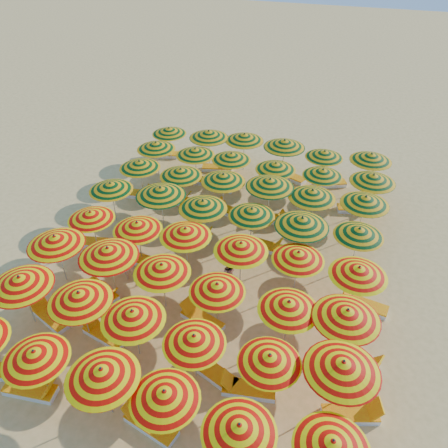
{
  "coord_description": "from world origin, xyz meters",
  "views": [
    {
      "loc": [
        4.6,
        -13.72,
        12.74
      ],
      "look_at": [
        0.0,
        0.5,
        1.6
      ],
      "focal_mm": 35.0,
      "sensor_mm": 36.0,
      "label": 1
    }
  ],
  "objects_px": {
    "umbrella_7": "(79,297)",
    "umbrella_21": "(241,247)",
    "umbrella_13": "(108,252)",
    "lounger_19": "(278,219)",
    "umbrella_1": "(35,355)",
    "lounger_26": "(290,176)",
    "lounger_2": "(150,424)",
    "lounger_21": "(187,179)",
    "umbrella_18": "(91,215)",
    "lounger_23": "(355,208)",
    "umbrella_19": "(137,226)",
    "umbrella_46": "(324,154)",
    "umbrella_36": "(156,146)",
    "lounger_10": "(355,358)",
    "umbrella_4": "(239,428)",
    "umbrella_3": "(165,395)",
    "umbrella_47": "(371,157)",
    "lounger_20": "(295,225)",
    "beachgoer_b": "(227,274)",
    "umbrella_28": "(302,222)",
    "lounger_27": "(329,183)",
    "umbrella_27": "(252,212)",
    "umbrella_9": "(194,339)",
    "lounger_17": "(175,199)",
    "umbrella_31": "(181,172)",
    "umbrella_5": "(332,445)",
    "lounger_18": "(232,212)",
    "umbrella_11": "(343,366)",
    "umbrella_43": "(209,134)",
    "lounger_14": "(194,236)",
    "lounger_24": "(163,154)",
    "umbrella_20": "(185,232)",
    "umbrella_40": "(323,173)",
    "lounger_1": "(32,390)",
    "umbrella_34": "(312,194)",
    "umbrella_41": "(373,178)",
    "umbrella_35": "(365,200)",
    "umbrella_44": "(244,137)",
    "lounger_25": "(218,168)",
    "lounger_9": "(202,319)",
    "lounger_5": "(213,372)",
    "umbrella_24": "(111,186)",
    "umbrella_33": "(270,183)",
    "lounger_11": "(88,242)",
    "lounger_13": "(364,305)",
    "umbrella_15": "(217,288)",
    "umbrella_30": "(140,164)",
    "umbrella_42": "(169,131)",
    "umbrella_32": "(223,178)",
    "umbrella_38": "(231,157)",
    "lounger_8": "(101,291)",
    "umbrella_26": "(203,204)"
  },
  "relations": [
    {
      "from": "umbrella_47",
      "to": "lounger_20",
      "type": "xyz_separation_m",
      "value": [
        -2.97,
        -4.52,
        -1.87
      ]
    },
    {
      "from": "umbrella_32",
      "to": "beachgoer_b",
      "type": "height_order",
      "value": "umbrella_32"
    },
    {
      "from": "umbrella_11",
      "to": "umbrella_43",
      "type": "distance_m",
      "value": 15.88
    },
    {
      "from": "umbrella_18",
      "to": "umbrella_27",
      "type": "height_order",
      "value": "umbrella_27"
    },
    {
      "from": "beachgoer_b",
      "to": "lounger_5",
      "type": "bearing_deg",
      "value": 78.17
    },
    {
      "from": "umbrella_41",
      "to": "umbrella_35",
      "type": "bearing_deg",
      "value": -96.61
    },
    {
      "from": "lounger_2",
      "to": "lounger_21",
      "type": "height_order",
      "value": "same"
    },
    {
      "from": "umbrella_7",
      "to": "umbrella_21",
      "type": "relative_size",
      "value": 0.97
    },
    {
      "from": "lounger_19",
      "to": "umbrella_34",
      "type": "bearing_deg",
      "value": 159.21
    },
    {
      "from": "umbrella_33",
      "to": "umbrella_34",
      "type": "distance_m",
      "value": 2.02
    },
    {
      "from": "umbrella_5",
      "to": "lounger_18",
      "type": "xyz_separation_m",
      "value": [
        -6.01,
        11.19,
        -1.72
      ]
    },
    {
      "from": "umbrella_36",
      "to": "umbrella_47",
      "type": "height_order",
      "value": "umbrella_47"
    },
    {
      "from": "umbrella_36",
      "to": "lounger_10",
      "type": "bearing_deg",
      "value": -38.56
    },
    {
      "from": "umbrella_30",
      "to": "umbrella_36",
      "type": "relative_size",
      "value": 0.94
    },
    {
      "from": "umbrella_27",
      "to": "umbrella_9",
      "type": "bearing_deg",
      "value": -89.44
    },
    {
      "from": "umbrella_47",
      "to": "lounger_24",
      "type": "xyz_separation_m",
      "value": [
        -12.02,
        0.24,
        -1.87
      ]
    },
    {
      "from": "umbrella_13",
      "to": "lounger_19",
      "type": "bearing_deg",
      "value": 52.81
    },
    {
      "from": "umbrella_5",
      "to": "umbrella_26",
      "type": "bearing_deg",
      "value": 127.15
    },
    {
      "from": "lounger_8",
      "to": "umbrella_19",
      "type": "bearing_deg",
      "value": 98.35
    },
    {
      "from": "umbrella_18",
      "to": "umbrella_27",
      "type": "bearing_deg",
      "value": 19.68
    },
    {
      "from": "umbrella_7",
      "to": "lounger_17",
      "type": "distance_m",
      "value": 9.29
    },
    {
      "from": "umbrella_20",
      "to": "umbrella_40",
      "type": "distance_m",
      "value": 8.17
    },
    {
      "from": "umbrella_40",
      "to": "umbrella_42",
      "type": "bearing_deg",
      "value": 167.1
    },
    {
      "from": "umbrella_13",
      "to": "lounger_27",
      "type": "height_order",
      "value": "umbrella_13"
    },
    {
      "from": "umbrella_32",
      "to": "umbrella_40",
      "type": "bearing_deg",
      "value": 26.69
    },
    {
      "from": "lounger_26",
      "to": "umbrella_9",
      "type": "bearing_deg",
      "value": 111.8
    },
    {
      "from": "umbrella_18",
      "to": "lounger_23",
      "type": "xyz_separation_m",
      "value": [
        10.85,
        6.69,
        -1.73
      ]
    },
    {
      "from": "umbrella_15",
      "to": "umbrella_34",
      "type": "distance_m",
      "value": 7.21
    },
    {
      "from": "umbrella_34",
      "to": "lounger_5",
      "type": "bearing_deg",
      "value": -100.75
    },
    {
      "from": "umbrella_4",
      "to": "umbrella_3",
      "type": "bearing_deg",
      "value": 172.7
    },
    {
      "from": "lounger_9",
      "to": "lounger_13",
      "type": "height_order",
      "value": "same"
    },
    {
      "from": "umbrella_13",
      "to": "umbrella_31",
      "type": "height_order",
      "value": "umbrella_13"
    },
    {
      "from": "lounger_9",
      "to": "lounger_25",
      "type": "xyz_separation_m",
      "value": [
        -3.08,
        11.05,
        0.0
      ]
    },
    {
      "from": "umbrella_24",
      "to": "lounger_11",
      "type": "height_order",
      "value": "umbrella_24"
    },
    {
      "from": "umbrella_28",
      "to": "lounger_27",
      "type": "xyz_separation_m",
      "value": [
        0.57,
        6.75,
        -1.97
      ]
    },
    {
      "from": "lounger_21",
      "to": "lounger_1",
      "type": "bearing_deg",
      "value": 84.34
    },
    {
      "from": "umbrella_47",
      "to": "lounger_1",
      "type": "bearing_deg",
      "value": -120.63
    },
    {
      "from": "umbrella_1",
      "to": "lounger_26",
      "type": "relative_size",
      "value": 1.18
    },
    {
      "from": "lounger_20",
      "to": "beachgoer_b",
      "type": "bearing_deg",
      "value": 81.36
    },
    {
      "from": "umbrella_31",
      "to": "lounger_14",
      "type": "bearing_deg",
      "value": -57.0
    },
    {
      "from": "lounger_14",
      "to": "lounger_17",
      "type": "height_order",
      "value": "same"
    },
    {
      "from": "umbrella_20",
      "to": "umbrella_38",
      "type": "distance_m",
      "value": 6.83
    },
    {
      "from": "umbrella_44",
      "to": "umbrella_41",
      "type": "bearing_deg",
      "value": -18.83
    },
    {
      "from": "umbrella_19",
      "to": "umbrella_46",
      "type": "relative_size",
      "value": 1.23
    },
    {
      "from": "umbrella_24",
      "to": "umbrella_27",
      "type": "xyz_separation_m",
      "value": [
        6.84,
        0.05,
        -0.02
      ]
    },
    {
      "from": "lounger_14",
      "to": "umbrella_31",
      "type": "bearing_deg",
      "value": 122.35
    },
    {
      "from": "lounger_21",
      "to": "lounger_25",
      "type": "bearing_deg",
      "value": -132.38
    },
    {
      "from": "lounger_25",
      "to": "lounger_10",
      "type": "bearing_deg",
      "value": -65.36
    },
    {
      "from": "umbrella_9",
      "to": "umbrella_46",
      "type": "relative_size",
      "value": 1.1
    },
    {
      "from": "lounger_26",
      "to": "umbrella_11",
      "type": "bearing_deg",
      "value": 130.31
    }
  ]
}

